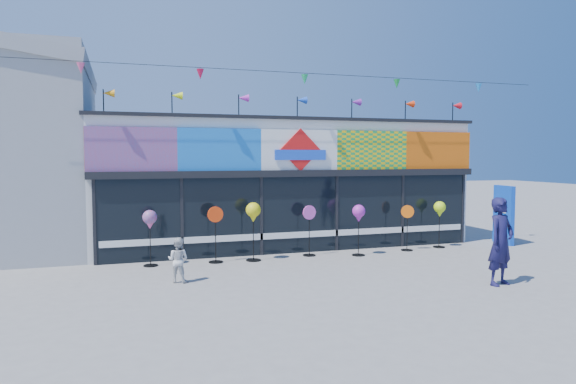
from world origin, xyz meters
name	(u,v)px	position (x,y,z in m)	size (l,w,h in m)	color
ground	(347,278)	(0.00, 0.00, 0.00)	(80.00, 80.00, 0.00)	slate
kite_shop	(276,181)	(0.00, 5.94, 2.05)	(16.00, 5.70, 5.31)	white
blue_sign	(504,215)	(6.96, 2.79, 0.97)	(0.25, 0.98, 1.94)	blue
spinner_0	(150,221)	(-4.40, 2.84, 1.20)	(0.38, 0.38, 1.50)	black
spinner_1	(216,233)	(-2.67, 2.75, 0.82)	(0.43, 0.39, 1.54)	black
spinner_2	(253,214)	(-1.63, 2.67, 1.31)	(0.41, 0.41, 1.63)	black
spinner_3	(309,229)	(0.11, 2.87, 0.78)	(0.42, 0.38, 1.48)	black
spinner_4	(359,215)	(1.49, 2.44, 1.20)	(0.38, 0.38, 1.50)	black
spinner_5	(407,227)	(3.27, 2.70, 0.74)	(0.37, 0.36, 1.41)	black
spinner_6	(440,210)	(4.53, 2.87, 1.19)	(0.38, 0.38, 1.48)	black
adult_man	(501,241)	(3.02, -1.68, 0.99)	(0.72, 0.48, 1.99)	#16133E
child	(178,260)	(-3.88, 0.83, 0.52)	(0.50, 0.29, 1.04)	silver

